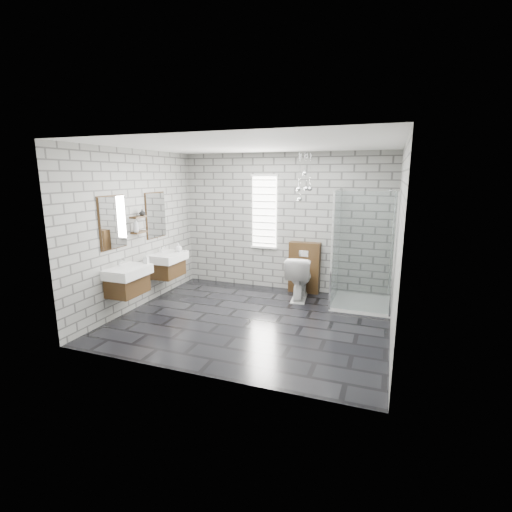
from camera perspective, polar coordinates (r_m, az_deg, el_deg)
The scene contains 20 objects.
floor at distance 6.05m, azimuth -0.64°, elevation -9.81°, with size 4.20×3.60×0.02m, color black.
ceiling at distance 5.62m, azimuth -0.71°, elevation 16.80°, with size 4.20×3.60×0.02m, color white.
wall_back at distance 7.39m, azimuth 4.30°, elevation 5.14°, with size 4.20×0.02×2.70m, color #999994.
wall_front at distance 4.07m, azimuth -9.69°, elevation -0.95°, with size 4.20×0.02×2.70m, color #999994.
wall_left at distance 6.71m, azimuth -17.81°, elevation 3.86°, with size 0.02×3.60×2.70m, color #999994.
wall_right at distance 5.33m, azimuth 21.09°, elevation 1.53°, with size 0.02×3.60×2.70m, color #999994.
vanity_left at distance 6.24m, azimuth -19.39°, elevation -2.45°, with size 0.47×0.70×1.57m.
vanity_right at distance 7.12m, azimuth -13.62°, elevation -0.29°, with size 0.47×0.70×1.57m.
shelf_lower at distance 6.63m, azimuth -17.51°, elevation 3.51°, with size 0.14×0.30×0.03m, color #432C14.
shelf_upper at distance 6.60m, azimuth -17.66°, elevation 5.74°, with size 0.14×0.30×0.03m, color #432C14.
window at distance 7.45m, azimuth 1.29°, elevation 6.79°, with size 0.56×0.05×1.48m.
cistern_panel at distance 7.33m, azimuth 7.45°, elevation -1.76°, with size 0.60×0.20×1.00m, color #432C14.
flush_plate at distance 7.16m, azimuth 7.34°, elevation 0.38°, with size 0.18×0.01×0.12m, color silver.
shower_enclosure at distance 6.69m, azimuth 15.19°, elevation -3.44°, with size 1.00×1.00×2.03m.
pendant_cluster at distance 6.77m, azimuth 7.36°, elevation 10.45°, with size 0.27×0.23×0.90m.
toilet at distance 6.95m, azimuth 6.66°, elevation -3.29°, with size 0.46×0.80×0.82m, color white.
soap_bottle_a at distance 6.34m, azimuth -16.56°, elevation -0.38°, with size 0.07×0.08×0.16m, color #B2B2B2.
soap_bottle_b at distance 7.16m, azimuth -11.85°, elevation 1.30°, with size 0.13×0.13×0.17m, color #B2B2B2.
soap_bottle_c at distance 6.53m, azimuth -18.01°, elevation 4.55°, with size 0.09×0.09×0.24m, color #B2B2B2.
vase at distance 6.66m, azimuth -17.12°, elevation 6.43°, with size 0.10×0.10×0.11m, color #B2B2B2.
Camera 1 is at (1.98, -5.25, 2.28)m, focal length 26.00 mm.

